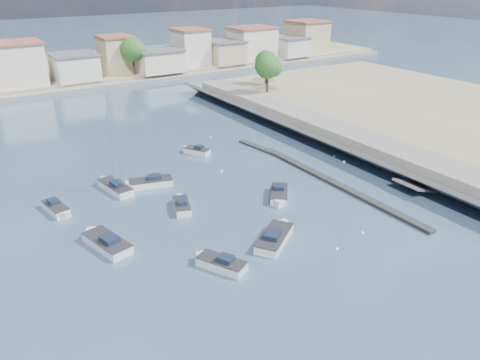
# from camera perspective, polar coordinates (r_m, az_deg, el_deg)

# --- Properties ---
(ground) EXTENTS (400.00, 400.00, 0.00)m
(ground) POSITION_cam_1_polar(r_m,az_deg,el_deg) (74.05, -8.87, 6.41)
(ground) COLOR #334D66
(ground) RESTS_ON ground
(seawall_walkway) EXTENTS (5.00, 90.00, 1.80)m
(seawall_walkway) POSITION_cam_1_polar(r_m,az_deg,el_deg) (63.77, 17.22, 3.50)
(seawall_walkway) COLOR slate
(seawall_walkway) RESTS_ON ground
(breakwater) EXTENTS (2.00, 31.02, 0.35)m
(breakwater) POSITION_cam_1_polar(r_m,az_deg,el_deg) (55.90, 9.55, 0.55)
(breakwater) COLOR black
(breakwater) RESTS_ON ground
(far_shore_land) EXTENTS (160.00, 40.00, 1.40)m
(far_shore_land) POSITION_cam_1_polar(r_m,az_deg,el_deg) (122.01, -19.40, 12.71)
(far_shore_land) COLOR gray
(far_shore_land) RESTS_ON ground
(far_shore_quay) EXTENTS (160.00, 2.50, 0.80)m
(far_shore_quay) POSITION_cam_1_polar(r_m,az_deg,el_deg) (102.17, -16.30, 10.90)
(far_shore_quay) COLOR slate
(far_shore_quay) RESTS_ON ground
(far_town) EXTENTS (113.01, 12.80, 8.35)m
(far_town) POSITION_cam_1_polar(r_m,az_deg,el_deg) (110.22, -12.10, 14.65)
(far_town) COLOR beige
(far_town) RESTS_ON far_shore_land
(shore_trees) EXTENTS (74.56, 38.32, 7.92)m
(shore_trees) POSITION_cam_1_polar(r_m,az_deg,el_deg) (101.07, -11.55, 14.61)
(shore_trees) COLOR #38281E
(shore_trees) RESTS_ON ground
(motorboat_a) EXTENTS (3.36, 4.45, 1.48)m
(motorboat_a) POSITION_cam_1_polar(r_m,az_deg,el_deg) (38.86, -2.55, -10.14)
(motorboat_a) COLOR white
(motorboat_a) RESTS_ON ground
(motorboat_b) EXTENTS (2.58, 4.11, 1.48)m
(motorboat_b) POSITION_cam_1_polar(r_m,az_deg,el_deg) (48.09, -7.13, -3.10)
(motorboat_b) COLOR white
(motorboat_b) RESTS_ON ground
(motorboat_c) EXTENTS (5.41, 3.04, 1.48)m
(motorboat_c) POSITION_cam_1_polar(r_m,az_deg,el_deg) (53.65, -11.11, -0.37)
(motorboat_c) COLOR white
(motorboat_c) RESTS_ON ground
(motorboat_d) EXTENTS (4.04, 4.45, 1.48)m
(motorboat_d) POSITION_cam_1_polar(r_m,az_deg,el_deg) (50.00, 4.77, -1.87)
(motorboat_d) COLOR white
(motorboat_d) RESTS_ON ground
(motorboat_e) EXTENTS (3.23, 5.89, 1.48)m
(motorboat_e) POSITION_cam_1_polar(r_m,az_deg,el_deg) (43.24, -16.07, -7.30)
(motorboat_e) COLOR white
(motorboat_e) RESTS_ON ground
(motorboat_f) EXTENTS (2.87, 3.74, 1.48)m
(motorboat_f) POSITION_cam_1_polar(r_m,az_deg,el_deg) (62.31, -5.40, 3.52)
(motorboat_f) COLOR white
(motorboat_f) RESTS_ON ground
(motorboat_g) EXTENTS (2.12, 4.38, 1.48)m
(motorboat_g) POSITION_cam_1_polar(r_m,az_deg,el_deg) (50.43, -21.43, -3.36)
(motorboat_g) COLOR white
(motorboat_g) RESTS_ON ground
(motorboat_h) EXTENTS (5.44, 4.66, 1.48)m
(motorboat_h) POSITION_cam_1_polar(r_m,az_deg,el_deg) (42.44, 4.33, -6.95)
(motorboat_h) COLOR white
(motorboat_h) RESTS_ON ground
(sailboat) EXTENTS (2.60, 5.80, 9.00)m
(sailboat) POSITION_cam_1_polar(r_m,az_deg,el_deg) (53.54, -15.09, -0.78)
(sailboat) COLOR white
(sailboat) RESTS_ON ground
(mooring_buoys) EXTENTS (15.63, 32.29, 0.34)m
(mooring_buoys) POSITION_cam_1_polar(r_m,az_deg,el_deg) (55.23, 6.73, 0.29)
(mooring_buoys) COLOR white
(mooring_buoys) RESTS_ON ground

